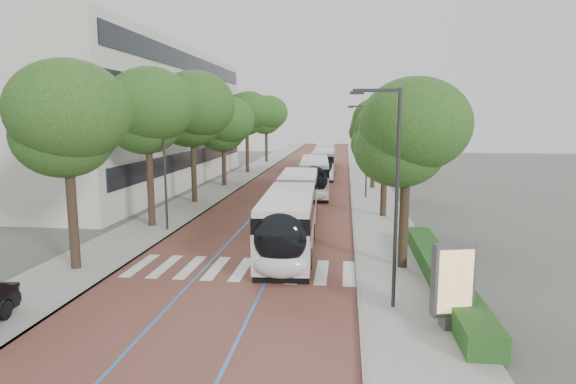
{
  "coord_description": "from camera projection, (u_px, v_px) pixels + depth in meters",
  "views": [
    {
      "loc": [
        4.93,
        -20.39,
        7.09
      ],
      "look_at": [
        1.37,
        9.52,
        2.4
      ],
      "focal_mm": 30.0,
      "sensor_mm": 36.0,
      "label": 1
    }
  ],
  "objects": [
    {
      "name": "trees_right",
      "position": [
        378.0,
        131.0,
        40.81
      ],
      "size": [
        4.98,
        46.9,
        8.44
      ],
      "color": "black",
      "rests_on": "ground"
    },
    {
      "name": "office_building",
      "position": [
        111.0,
        118.0,
        50.34
      ],
      "size": [
        18.11,
        40.0,
        14.0
      ],
      "color": "beige",
      "rests_on": "ground"
    },
    {
      "name": "lead_bus",
      "position": [
        294.0,
        210.0,
        28.59
      ],
      "size": [
        3.26,
        18.48,
        3.2
      ],
      "rotation": [
        0.0,
        0.0,
        0.04
      ],
      "color": "black",
      "rests_on": "ground"
    },
    {
      "name": "streetlight_far",
      "position": [
        365.0,
        144.0,
        41.74
      ],
      "size": [
        1.82,
        0.2,
        8.0
      ],
      "color": "#2D2D30",
      "rests_on": "sidewalk_right"
    },
    {
      "name": "kerb_left",
      "position": [
        262.0,
        173.0,
        61.56
      ],
      "size": [
        0.2,
        140.0,
        0.14
      ],
      "primitive_type": "cube",
      "color": "gray",
      "rests_on": "ground"
    },
    {
      "name": "road",
      "position": [
        306.0,
        174.0,
        60.91
      ],
      "size": [
        11.0,
        140.0,
        0.02
      ],
      "primitive_type": "cube",
      "color": "brown",
      "rests_on": "ground"
    },
    {
      "name": "sidewalk_right",
      "position": [
        366.0,
        174.0,
        60.03
      ],
      "size": [
        4.0,
        140.0,
        0.12
      ],
      "primitive_type": "cube",
      "color": "gray",
      "rests_on": "ground"
    },
    {
      "name": "kerb_right",
      "position": [
        350.0,
        174.0,
        60.25
      ],
      "size": [
        0.2,
        140.0,
        0.14
      ],
      "primitive_type": "cube",
      "color": "gray",
      "rests_on": "ground"
    },
    {
      "name": "zebra_crossing",
      "position": [
        242.0,
        269.0,
        22.62
      ],
      "size": [
        10.55,
        3.6,
        0.01
      ],
      "color": "silver",
      "rests_on": "ground"
    },
    {
      "name": "bus_queued_2",
      "position": [
        325.0,
        155.0,
        70.72
      ],
      "size": [
        2.87,
        12.46,
        3.2
      ],
      "rotation": [
        0.0,
        0.0,
        0.03
      ],
      "color": "silver",
      "rests_on": "ground"
    },
    {
      "name": "ground",
      "position": [
        233.0,
        276.0,
        21.67
      ],
      "size": [
        160.0,
        160.0,
        0.0
      ],
      "primitive_type": "plane",
      "color": "#51544C",
      "rests_on": "ground"
    },
    {
      "name": "bus_queued_0",
      "position": [
        315.0,
        177.0,
        44.78
      ],
      "size": [
        3.16,
        12.51,
        3.2
      ],
      "rotation": [
        0.0,
        0.0,
        0.05
      ],
      "color": "silver",
      "rests_on": "ground"
    },
    {
      "name": "bus_queued_1",
      "position": [
        324.0,
        164.0,
        57.36
      ],
      "size": [
        2.68,
        12.43,
        3.2
      ],
      "rotation": [
        0.0,
        0.0,
        0.01
      ],
      "color": "silver",
      "rests_on": "ground"
    },
    {
      "name": "lane_line_left",
      "position": [
        293.0,
        173.0,
        61.1
      ],
      "size": [
        0.12,
        126.0,
        0.01
      ],
      "primitive_type": "cube",
      "color": "blue",
      "rests_on": "road"
    },
    {
      "name": "hedge",
      "position": [
        441.0,
        273.0,
        20.53
      ],
      "size": [
        1.2,
        14.0,
        0.8
      ],
      "primitive_type": "cube",
      "color": "#164016",
      "rests_on": "sidewalk_right"
    },
    {
      "name": "streetlight_near",
      "position": [
        392.0,
        181.0,
        17.21
      ],
      "size": [
        1.82,
        0.2,
        8.0
      ],
      "color": "#2D2D30",
      "rests_on": "sidewalk_right"
    },
    {
      "name": "lane_line_right",
      "position": [
        318.0,
        174.0,
        60.73
      ],
      "size": [
        0.12,
        126.0,
        0.01
      ],
      "primitive_type": "cube",
      "color": "blue",
      "rests_on": "road"
    },
    {
      "name": "trees_left",
      "position": [
        220.0,
        118.0,
        47.87
      ],
      "size": [
        6.49,
        60.82,
        10.24
      ],
      "color": "black",
      "rests_on": "ground"
    },
    {
      "name": "sidewalk_left",
      "position": [
        248.0,
        172.0,
        61.78
      ],
      "size": [
        4.0,
        140.0,
        0.12
      ],
      "primitive_type": "cube",
      "color": "gray",
      "rests_on": "ground"
    },
    {
      "name": "lamp_post_left",
      "position": [
        165.0,
        166.0,
        29.6
      ],
      "size": [
        0.14,
        0.14,
        8.0
      ],
      "primitive_type": "cylinder",
      "color": "#2D2D30",
      "rests_on": "sidewalk_left"
    },
    {
      "name": "ad_panel",
      "position": [
        453.0,
        284.0,
        15.89
      ],
      "size": [
        1.44,
        0.7,
        2.89
      ],
      "rotation": [
        0.0,
        0.0,
        0.24
      ],
      "color": "#59595B",
      "rests_on": "sidewalk_right"
    }
  ]
}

